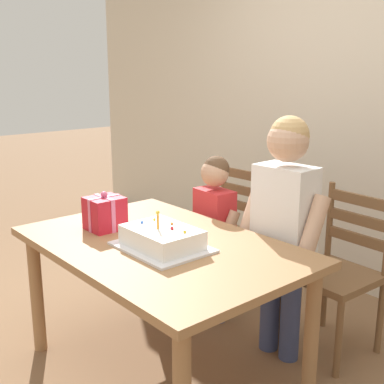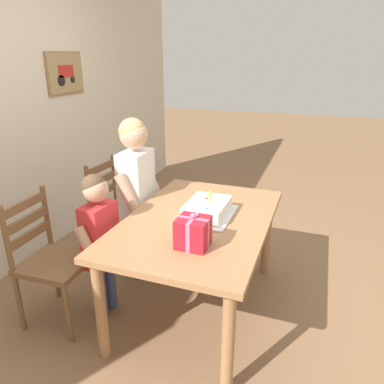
{
  "view_description": "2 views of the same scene",
  "coord_description": "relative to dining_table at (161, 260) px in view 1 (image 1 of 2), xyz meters",
  "views": [
    {
      "loc": [
        1.87,
        -1.39,
        1.57
      ],
      "look_at": [
        -0.0,
        0.21,
        0.95
      ],
      "focal_mm": 46.59,
      "sensor_mm": 36.0,
      "label": 1
    },
    {
      "loc": [
        -2.11,
        -0.73,
        1.77
      ],
      "look_at": [
        -0.0,
        0.04,
        0.92
      ],
      "focal_mm": 33.83,
      "sensor_mm": 36.0,
      "label": 2
    }
  ],
  "objects": [
    {
      "name": "gift_box_red_large",
      "position": [
        -0.36,
        -0.1,
        0.18
      ],
      "size": [
        0.18,
        0.19,
        0.21
      ],
      "color": "red",
      "rests_on": "dining_table"
    },
    {
      "name": "ground_plane",
      "position": [
        0.0,
        0.0,
        -0.64
      ],
      "size": [
        20.0,
        20.0,
        0.0
      ],
      "primitive_type": "plane",
      "color": "#846042"
    },
    {
      "name": "birthday_cake",
      "position": [
        0.07,
        -0.04,
        0.14
      ],
      "size": [
        0.44,
        0.34,
        0.19
      ],
      "color": "silver",
      "rests_on": "dining_table"
    },
    {
      "name": "chair_left",
      "position": [
        -0.44,
        0.91,
        -0.17
      ],
      "size": [
        0.44,
        0.44,
        0.92
      ],
      "color": "brown",
      "rests_on": "ground"
    },
    {
      "name": "child_older",
      "position": [
        0.27,
        0.61,
        0.18
      ],
      "size": [
        0.49,
        0.28,
        1.33
      ],
      "color": "#38426B",
      "rests_on": "ground"
    },
    {
      "name": "child_younger",
      "position": [
        -0.27,
        0.61,
        0.01
      ],
      "size": [
        0.39,
        0.23,
        1.06
      ],
      "color": "#38426B",
      "rests_on": "ground"
    },
    {
      "name": "chair_right",
      "position": [
        0.44,
        0.91,
        -0.17
      ],
      "size": [
        0.44,
        0.44,
        0.92
      ],
      "color": "brown",
      "rests_on": "ground"
    },
    {
      "name": "dining_table",
      "position": [
        0.0,
        0.0,
        0.0
      ],
      "size": [
        1.44,
        0.94,
        0.73
      ],
      "color": "#9E7047",
      "rests_on": "ground"
    },
    {
      "name": "back_wall",
      "position": [
        0.0,
        1.72,
        0.67
      ],
      "size": [
        6.4,
        0.11,
        2.6
      ],
      "color": "beige",
      "rests_on": "ground"
    }
  ]
}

